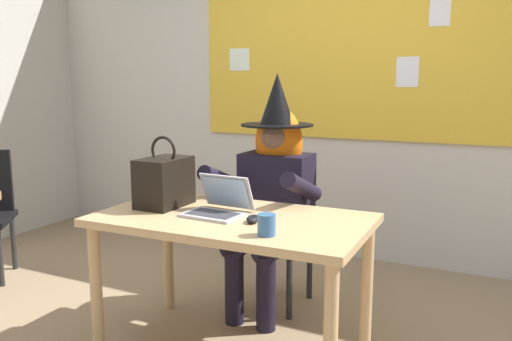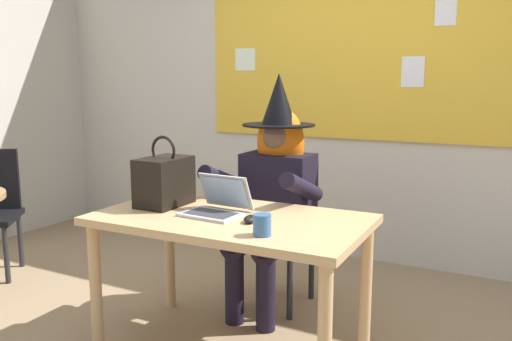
{
  "view_description": "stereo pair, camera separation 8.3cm",
  "coord_description": "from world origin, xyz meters",
  "px_view_note": "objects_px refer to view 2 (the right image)",
  "views": [
    {
      "loc": [
        1.19,
        -2.16,
        1.38
      ],
      "look_at": [
        -0.06,
        0.38,
        0.9
      ],
      "focal_mm": 36.71,
      "sensor_mm": 36.0,
      "label": 1
    },
    {
      "loc": [
        1.27,
        -2.12,
        1.38
      ],
      "look_at": [
        -0.06,
        0.38,
        0.9
      ],
      "focal_mm": 36.71,
      "sensor_mm": 36.0,
      "label": 2
    }
  ],
  "objects_px": {
    "laptop": "(217,205)",
    "computer_mouse": "(250,219)",
    "desk_main": "(231,234)",
    "coffee_mug": "(262,225)",
    "chair_at_desk": "(282,225)",
    "handbag": "(164,181)",
    "person_costumed": "(274,183)"
  },
  "relations": [
    {
      "from": "chair_at_desk",
      "to": "person_costumed",
      "type": "relative_size",
      "value": 0.61
    },
    {
      "from": "coffee_mug",
      "to": "computer_mouse",
      "type": "bearing_deg",
      "value": 132.06
    },
    {
      "from": "chair_at_desk",
      "to": "desk_main",
      "type": "bearing_deg",
      "value": 4.56
    },
    {
      "from": "computer_mouse",
      "to": "coffee_mug",
      "type": "distance_m",
      "value": 0.22
    },
    {
      "from": "chair_at_desk",
      "to": "computer_mouse",
      "type": "distance_m",
      "value": 0.86
    },
    {
      "from": "desk_main",
      "to": "coffee_mug",
      "type": "xyz_separation_m",
      "value": [
        0.29,
        -0.23,
        0.14
      ]
    },
    {
      "from": "desk_main",
      "to": "computer_mouse",
      "type": "xyz_separation_m",
      "value": [
        0.15,
        -0.06,
        0.11
      ]
    },
    {
      "from": "handbag",
      "to": "person_costumed",
      "type": "bearing_deg",
      "value": 57.88
    },
    {
      "from": "desk_main",
      "to": "chair_at_desk",
      "type": "relative_size",
      "value": 1.54
    },
    {
      "from": "chair_at_desk",
      "to": "coffee_mug",
      "type": "height_order",
      "value": "chair_at_desk"
    },
    {
      "from": "computer_mouse",
      "to": "coffee_mug",
      "type": "xyz_separation_m",
      "value": [
        0.15,
        -0.17,
        0.03
      ]
    },
    {
      "from": "computer_mouse",
      "to": "handbag",
      "type": "relative_size",
      "value": 0.28
    },
    {
      "from": "person_costumed",
      "to": "computer_mouse",
      "type": "relative_size",
      "value": 13.82
    },
    {
      "from": "chair_at_desk",
      "to": "computer_mouse",
      "type": "bearing_deg",
      "value": 14.32
    },
    {
      "from": "desk_main",
      "to": "person_costumed",
      "type": "bearing_deg",
      "value": 95.6
    },
    {
      "from": "desk_main",
      "to": "person_costumed",
      "type": "xyz_separation_m",
      "value": [
        -0.06,
        0.62,
        0.14
      ]
    },
    {
      "from": "computer_mouse",
      "to": "coffee_mug",
      "type": "height_order",
      "value": "coffee_mug"
    },
    {
      "from": "person_costumed",
      "to": "coffee_mug",
      "type": "height_order",
      "value": "person_costumed"
    },
    {
      "from": "laptop",
      "to": "computer_mouse",
      "type": "height_order",
      "value": "laptop"
    },
    {
      "from": "laptop",
      "to": "handbag",
      "type": "bearing_deg",
      "value": 178.68
    },
    {
      "from": "handbag",
      "to": "computer_mouse",
      "type": "bearing_deg",
      "value": -8.76
    },
    {
      "from": "person_costumed",
      "to": "laptop",
      "type": "bearing_deg",
      "value": -3.05
    },
    {
      "from": "person_costumed",
      "to": "laptop",
      "type": "xyz_separation_m",
      "value": [
        -0.02,
        -0.61,
        -0.01
      ]
    },
    {
      "from": "computer_mouse",
      "to": "handbag",
      "type": "xyz_separation_m",
      "value": [
        -0.57,
        0.09,
        0.12
      ]
    },
    {
      "from": "desk_main",
      "to": "handbag",
      "type": "xyz_separation_m",
      "value": [
        -0.43,
        0.03,
        0.23
      ]
    },
    {
      "from": "handbag",
      "to": "desk_main",
      "type": "bearing_deg",
      "value": -3.8
    },
    {
      "from": "desk_main",
      "to": "chair_at_desk",
      "type": "height_order",
      "value": "chair_at_desk"
    },
    {
      "from": "laptop",
      "to": "chair_at_desk",
      "type": "bearing_deg",
      "value": 91.39
    },
    {
      "from": "chair_at_desk",
      "to": "coffee_mug",
      "type": "bearing_deg",
      "value": 20.08
    },
    {
      "from": "person_costumed",
      "to": "computer_mouse",
      "type": "height_order",
      "value": "person_costumed"
    },
    {
      "from": "laptop",
      "to": "coffee_mug",
      "type": "height_order",
      "value": "laptop"
    },
    {
      "from": "coffee_mug",
      "to": "chair_at_desk",
      "type": "bearing_deg",
      "value": 110.31
    }
  ]
}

